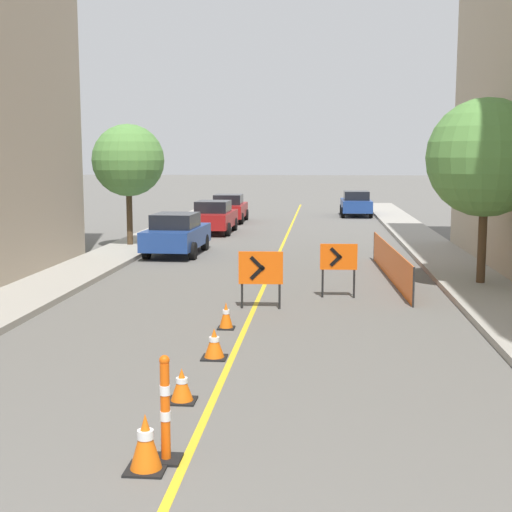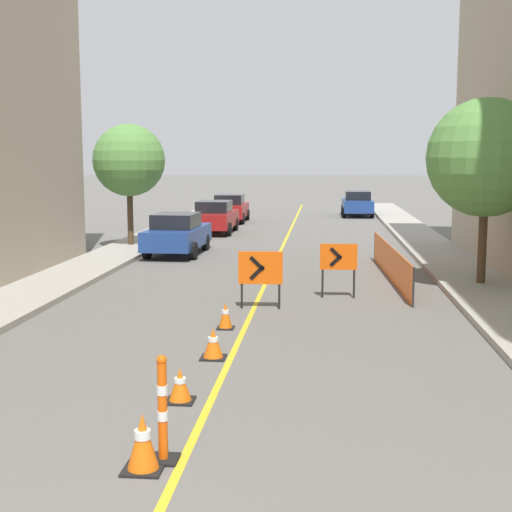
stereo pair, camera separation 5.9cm
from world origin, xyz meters
TOP-DOWN VIEW (x-y plane):
  - lane_stripe at (0.00, 26.87)m, footprint 0.12×53.74m
  - sidewalk_left at (-6.03, 26.87)m, footprint 2.08×53.74m
  - sidewalk_right at (6.03, 26.87)m, footprint 2.08×53.74m
  - traffic_cone_second at (-0.42, 5.29)m, footprint 0.47×0.47m
  - traffic_cone_third at (-0.46, 7.68)m, footprint 0.43×0.43m
  - traffic_cone_fourth at (-0.32, 10.05)m, footprint 0.46×0.46m
  - traffic_cone_fifth at (-0.41, 12.36)m, footprint 0.36×0.36m
  - delineator_post_front at (-0.24, 5.57)m, footprint 0.37×0.37m
  - arrow_barricade_primary at (0.16, 14.48)m, footprint 1.08×0.11m
  - arrow_barricade_secondary at (2.08, 16.04)m, footprint 0.97×0.11m
  - safety_mesh_fence at (3.72, 19.11)m, footprint 0.40×8.36m
  - parked_car_curb_near at (-3.85, 23.95)m, footprint 1.97×4.37m
  - parked_car_curb_mid at (-3.61, 31.82)m, footprint 1.94×4.33m
  - parked_car_curb_far at (-3.66, 37.92)m, footprint 1.94×4.33m
  - parked_car_opposite_side at (3.80, 42.80)m, footprint 1.94×4.32m
  - street_tree_left_near at (-6.13, 25.68)m, footprint 2.89×2.89m
  - street_tree_right_near at (6.13, 17.83)m, footprint 3.29×3.29m

SIDE VIEW (x-z plane):
  - lane_stripe at x=0.00m, z-range 0.00..0.01m
  - sidewalk_left at x=-6.03m, z-range 0.00..0.16m
  - sidewalk_right at x=6.03m, z-range 0.00..0.16m
  - traffic_cone_third at x=-0.46m, z-range 0.00..0.52m
  - traffic_cone_fourth at x=-0.32m, z-range 0.00..0.56m
  - traffic_cone_fifth at x=-0.41m, z-range 0.00..0.58m
  - traffic_cone_second at x=-0.42m, z-range 0.00..0.69m
  - safety_mesh_fence at x=3.72m, z-range 0.00..1.01m
  - delineator_post_front at x=-0.24m, z-range -0.08..1.25m
  - parked_car_curb_near at x=-3.85m, z-range 0.00..1.59m
  - parked_car_curb_mid at x=-3.61m, z-range 0.00..1.59m
  - parked_car_curb_far at x=-3.66m, z-range 0.00..1.59m
  - parked_car_opposite_side at x=3.80m, z-range 0.00..1.59m
  - arrow_barricade_primary at x=0.16m, z-range 0.26..1.67m
  - arrow_barricade_secondary at x=2.08m, z-range 0.30..1.73m
  - street_tree_left_near at x=-6.13m, z-range 1.13..5.97m
  - street_tree_right_near at x=6.13m, z-range 1.08..6.24m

